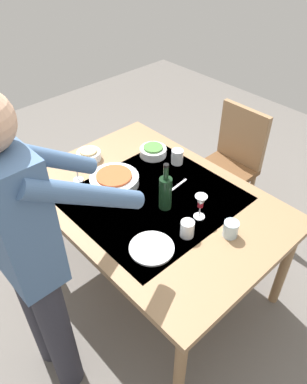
{
  "coord_description": "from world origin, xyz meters",
  "views": [
    {
      "loc": [
        -1.19,
        1.1,
        2.14
      ],
      "look_at": [
        0.0,
        0.0,
        0.78
      ],
      "focal_mm": 34.41,
      "sensor_mm": 36.0,
      "label": 1
    }
  ],
  "objects_px": {
    "water_cup_far_left": "(187,229)",
    "serving_bowl_pasta": "(114,179)",
    "dining_table": "(153,207)",
    "wine_glass_right": "(76,166)",
    "dinner_plate_near": "(152,248)",
    "chair_near": "(232,159)",
    "side_bowl_bread": "(89,155)",
    "wine_glass_left": "(201,203)",
    "water_cup_near_right": "(231,229)",
    "side_bowl_salad": "(153,151)",
    "wine_bottle": "(166,192)",
    "water_cup_near_left": "(177,157)",
    "person_server": "(29,251)"
  },
  "relations": [
    {
      "from": "wine_glass_left",
      "to": "water_cup_far_left",
      "type": "distance_m",
      "value": 0.17
    },
    {
      "from": "dinner_plate_near",
      "to": "water_cup_near_left",
      "type": "bearing_deg",
      "value": -55.26
    },
    {
      "from": "wine_bottle",
      "to": "wine_glass_left",
      "type": "bearing_deg",
      "value": -158.0
    },
    {
      "from": "water_cup_far_left",
      "to": "serving_bowl_pasta",
      "type": "height_order",
      "value": "water_cup_far_left"
    },
    {
      "from": "side_bowl_salad",
      "to": "side_bowl_bread",
      "type": "height_order",
      "value": "same"
    },
    {
      "from": "serving_bowl_pasta",
      "to": "water_cup_near_left",
      "type": "bearing_deg",
      "value": -103.61
    },
    {
      "from": "chair_near",
      "to": "side_bowl_bread",
      "type": "distance_m",
      "value": 1.09
    },
    {
      "from": "chair_near",
      "to": "water_cup_near_left",
      "type": "relative_size",
      "value": 9.3
    },
    {
      "from": "wine_bottle",
      "to": "side_bowl_bread",
      "type": "bearing_deg",
      "value": 3.43
    },
    {
      "from": "wine_glass_left",
      "to": "side_bowl_bread",
      "type": "bearing_deg",
      "value": 7.63
    },
    {
      "from": "chair_near",
      "to": "water_cup_far_left",
      "type": "distance_m",
      "value": 1.1
    },
    {
      "from": "chair_near",
      "to": "dinner_plate_near",
      "type": "height_order",
      "value": "chair_near"
    },
    {
      "from": "dinner_plate_near",
      "to": "side_bowl_bread",
      "type": "bearing_deg",
      "value": -14.94
    },
    {
      "from": "water_cup_far_left",
      "to": "dinner_plate_near",
      "type": "distance_m",
      "value": 0.21
    },
    {
      "from": "wine_glass_right",
      "to": "serving_bowl_pasta",
      "type": "distance_m",
      "value": 0.24
    },
    {
      "from": "serving_bowl_pasta",
      "to": "side_bowl_bread",
      "type": "bearing_deg",
      "value": -7.3
    },
    {
      "from": "side_bowl_bread",
      "to": "dining_table",
      "type": "bearing_deg",
      "value": -176.27
    },
    {
      "from": "water_cup_far_left",
      "to": "serving_bowl_pasta",
      "type": "distance_m",
      "value": 0.6
    },
    {
      "from": "water_cup_near_left",
      "to": "dinner_plate_near",
      "type": "distance_m",
      "value": 0.76
    },
    {
      "from": "side_bowl_salad",
      "to": "dinner_plate_near",
      "type": "bearing_deg",
      "value": 136.67
    },
    {
      "from": "person_server",
      "to": "side_bowl_bread",
      "type": "height_order",
      "value": "person_server"
    },
    {
      "from": "dining_table",
      "to": "wine_glass_right",
      "type": "bearing_deg",
      "value": 26.55
    },
    {
      "from": "water_cup_near_left",
      "to": "water_cup_near_right",
      "type": "height_order",
      "value": "water_cup_near_left"
    },
    {
      "from": "water_cup_far_left",
      "to": "dinner_plate_near",
      "type": "relative_size",
      "value": 0.41
    },
    {
      "from": "chair_near",
      "to": "side_bowl_salad",
      "type": "bearing_deg",
      "value": 69.65
    },
    {
      "from": "wine_bottle",
      "to": "water_cup_far_left",
      "type": "xyz_separation_m",
      "value": [
        -0.24,
        0.07,
        -0.06
      ]
    },
    {
      "from": "water_cup_near_left",
      "to": "water_cup_near_right",
      "type": "xyz_separation_m",
      "value": [
        -0.64,
        0.26,
        -0.0
      ]
    },
    {
      "from": "wine_glass_left",
      "to": "chair_near",
      "type": "bearing_deg",
      "value": -64.95
    },
    {
      "from": "wine_glass_left",
      "to": "dining_table",
      "type": "bearing_deg",
      "value": 15.45
    },
    {
      "from": "wine_bottle",
      "to": "wine_glass_right",
      "type": "bearing_deg",
      "value": 22.57
    },
    {
      "from": "chair_near",
      "to": "wine_glass_right",
      "type": "xyz_separation_m",
      "value": [
        0.34,
        1.14,
        0.31
      ]
    },
    {
      "from": "water_cup_far_left",
      "to": "side_bowl_salad",
      "type": "distance_m",
      "value": 0.76
    },
    {
      "from": "chair_near",
      "to": "wine_glass_left",
      "type": "relative_size",
      "value": 6.03
    },
    {
      "from": "wine_glass_left",
      "to": "water_cup_far_left",
      "type": "height_order",
      "value": "wine_glass_left"
    },
    {
      "from": "water_cup_near_right",
      "to": "wine_glass_left",
      "type": "bearing_deg",
      "value": 4.29
    },
    {
      "from": "person_server",
      "to": "water_cup_near_left",
      "type": "bearing_deg",
      "value": -77.93
    },
    {
      "from": "wine_glass_left",
      "to": "serving_bowl_pasta",
      "type": "distance_m",
      "value": 0.58
    },
    {
      "from": "wine_glass_left",
      "to": "wine_glass_right",
      "type": "relative_size",
      "value": 1.0
    },
    {
      "from": "chair_near",
      "to": "dining_table",
      "type": "bearing_deg",
      "value": 96.58
    },
    {
      "from": "water_cup_near_right",
      "to": "dining_table",
      "type": "bearing_deg",
      "value": 10.94
    },
    {
      "from": "wine_glass_right",
      "to": "wine_glass_left",
      "type": "bearing_deg",
      "value": -157.57
    },
    {
      "from": "person_server",
      "to": "water_cup_near_right",
      "type": "xyz_separation_m",
      "value": [
        -0.4,
        -0.89,
        -0.19
      ]
    },
    {
      "from": "water_cup_far_left",
      "to": "dinner_plate_near",
      "type": "bearing_deg",
      "value": 74.55
    },
    {
      "from": "dining_table",
      "to": "chair_near",
      "type": "distance_m",
      "value": 0.93
    },
    {
      "from": "water_cup_near_right",
      "to": "dinner_plate_near",
      "type": "xyz_separation_m",
      "value": [
        0.21,
        0.36,
        -0.04
      ]
    },
    {
      "from": "water_cup_near_right",
      "to": "side_bowl_bread",
      "type": "height_order",
      "value": "water_cup_near_right"
    },
    {
      "from": "person_server",
      "to": "dinner_plate_near",
      "type": "distance_m",
      "value": 0.6
    },
    {
      "from": "wine_glass_left",
      "to": "serving_bowl_pasta",
      "type": "xyz_separation_m",
      "value": [
        0.55,
        0.16,
        -0.07
      ]
    },
    {
      "from": "wine_bottle",
      "to": "wine_glass_left",
      "type": "height_order",
      "value": "wine_bottle"
    },
    {
      "from": "water_cup_near_left",
      "to": "serving_bowl_pasta",
      "type": "xyz_separation_m",
      "value": [
        0.11,
        0.44,
        -0.02
      ]
    }
  ]
}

